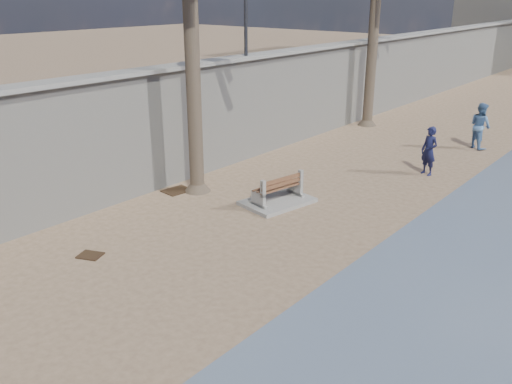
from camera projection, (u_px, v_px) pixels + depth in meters
The scene contains 7 objects.
seawall at pixel (358, 82), 24.84m from camera, with size 0.45×70.00×3.50m, color gray.
wall_cap at pixel (361, 42), 24.21m from camera, with size 0.80×70.00×0.12m, color gray.
bench_far at pixel (278, 192), 15.30m from camera, with size 1.66×2.15×0.81m.
person_a at pixel (430, 147), 17.54m from camera, with size 0.66×0.45×1.84m, color #15173A.
person_b at pixel (481, 123), 20.51m from camera, with size 0.94×0.73×1.94m, color #537AAB.
debris_c at pixel (177, 190), 16.37m from camera, with size 0.79×0.64×0.03m, color #382616.
debris_d at pixel (90, 255), 12.35m from camera, with size 0.52×0.42×0.03m, color #382616.
Camera 1 is at (7.20, -2.26, 5.68)m, focal length 38.00 mm.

